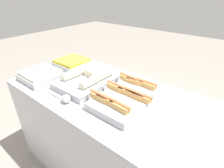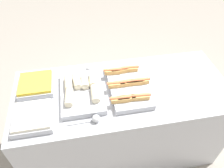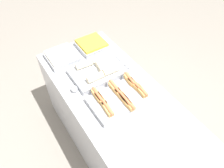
{
  "view_description": "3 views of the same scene",
  "coord_description": "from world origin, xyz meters",
  "px_view_note": "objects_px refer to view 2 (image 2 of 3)",
  "views": [
    {
      "loc": [
        0.57,
        -0.82,
        1.52
      ],
      "look_at": [
        -0.09,
        0.0,
        0.94
      ],
      "focal_mm": 28.0,
      "sensor_mm": 36.0,
      "label": 1
    },
    {
      "loc": [
        -0.31,
        -1.2,
        2.14
      ],
      "look_at": [
        -0.09,
        0.0,
        0.94
      ],
      "focal_mm": 35.0,
      "sensor_mm": 36.0,
      "label": 2
    },
    {
      "loc": [
        0.93,
        -0.67,
        2.27
      ],
      "look_at": [
        -0.09,
        0.0,
        0.94
      ],
      "focal_mm": 35.0,
      "sensor_mm": 36.0,
      "label": 3
    }
  ],
  "objects_px": {
    "serving_spoon_near": "(95,119)",
    "tray_wraps": "(82,91)",
    "tray_side_front": "(33,118)",
    "tray_side_back": "(36,85)",
    "tray_hotdogs": "(128,86)",
    "serving_spoon_far": "(88,69)"
  },
  "relations": [
    {
      "from": "tray_hotdogs",
      "to": "tray_side_front",
      "type": "relative_size",
      "value": 1.83
    },
    {
      "from": "serving_spoon_near",
      "to": "serving_spoon_far",
      "type": "bearing_deg",
      "value": 89.13
    },
    {
      "from": "tray_wraps",
      "to": "tray_side_back",
      "type": "xyz_separation_m",
      "value": [
        -0.36,
        0.14,
        -0.0
      ]
    },
    {
      "from": "serving_spoon_far",
      "to": "tray_side_front",
      "type": "bearing_deg",
      "value": -133.47
    },
    {
      "from": "tray_wraps",
      "to": "tray_side_front",
      "type": "bearing_deg",
      "value": -151.6
    },
    {
      "from": "tray_wraps",
      "to": "tray_hotdogs",
      "type": "bearing_deg",
      "value": -1.25
    },
    {
      "from": "serving_spoon_near",
      "to": "tray_wraps",
      "type": "bearing_deg",
      "value": 103.25
    },
    {
      "from": "serving_spoon_near",
      "to": "tray_side_back",
      "type": "bearing_deg",
      "value": 135.56
    },
    {
      "from": "tray_side_front",
      "to": "tray_side_back",
      "type": "xyz_separation_m",
      "value": [
        0.0,
        0.33,
        0.0
      ]
    },
    {
      "from": "tray_hotdogs",
      "to": "tray_wraps",
      "type": "bearing_deg",
      "value": 178.75
    },
    {
      "from": "tray_hotdogs",
      "to": "tray_side_back",
      "type": "xyz_separation_m",
      "value": [
        -0.73,
        0.15,
        -0.0
      ]
    },
    {
      "from": "serving_spoon_near",
      "to": "serving_spoon_far",
      "type": "distance_m",
      "value": 0.54
    },
    {
      "from": "tray_hotdogs",
      "to": "tray_wraps",
      "type": "relative_size",
      "value": 1.08
    },
    {
      "from": "tray_hotdogs",
      "to": "tray_wraps",
      "type": "distance_m",
      "value": 0.37
    },
    {
      "from": "tray_side_front",
      "to": "serving_spoon_far",
      "type": "distance_m",
      "value": 0.63
    },
    {
      "from": "serving_spoon_far",
      "to": "serving_spoon_near",
      "type": "bearing_deg",
      "value": -90.87
    },
    {
      "from": "tray_wraps",
      "to": "serving_spoon_near",
      "type": "height_order",
      "value": "tray_wraps"
    },
    {
      "from": "tray_side_front",
      "to": "tray_side_back",
      "type": "distance_m",
      "value": 0.33
    },
    {
      "from": "tray_hotdogs",
      "to": "serving_spoon_near",
      "type": "relative_size",
      "value": 2.11
    },
    {
      "from": "tray_wraps",
      "to": "tray_side_front",
      "type": "xyz_separation_m",
      "value": [
        -0.36,
        -0.2,
        -0.0
      ]
    },
    {
      "from": "tray_side_back",
      "to": "tray_wraps",
      "type": "bearing_deg",
      "value": -21.05
    },
    {
      "from": "tray_hotdogs",
      "to": "tray_wraps",
      "type": "xyz_separation_m",
      "value": [
        -0.37,
        0.01,
        0.0
      ]
    }
  ]
}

